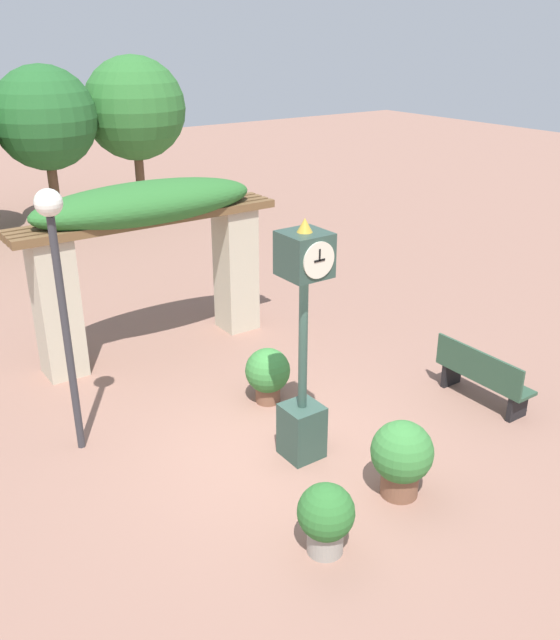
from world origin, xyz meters
TOP-DOWN VIEW (x-y plane):
  - ground_plane at (0.00, 0.00)m, footprint 60.00×60.00m
  - pedestal_clock at (0.14, -0.19)m, footprint 0.53×0.58m
  - pergola at (0.00, 3.91)m, footprint 4.55×1.22m
  - potted_plant_near_left at (0.56, 1.24)m, footprint 0.68×0.68m
  - potted_plant_near_right at (0.62, -1.54)m, footprint 0.76×0.76m
  - potted_plant_far_left at (-0.73, -1.79)m, footprint 0.63×0.63m
  - park_bench at (3.18, -0.62)m, footprint 0.42×1.57m
  - lamp_post at (-2.20, 1.67)m, footprint 0.33×0.33m

SIDE VIEW (x-z plane):
  - ground_plane at x=0.00m, z-range 0.00..0.00m
  - park_bench at x=3.18m, z-range -0.01..0.88m
  - potted_plant_far_left at x=-0.73m, z-range 0.04..0.88m
  - potted_plant_near_left at x=0.56m, z-range 0.05..0.91m
  - potted_plant_near_right at x=0.62m, z-range 0.05..1.03m
  - pedestal_clock at x=0.14m, z-range -0.05..3.18m
  - pergola at x=0.00m, z-range 0.63..3.60m
  - lamp_post at x=-2.20m, z-range 0.78..4.32m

